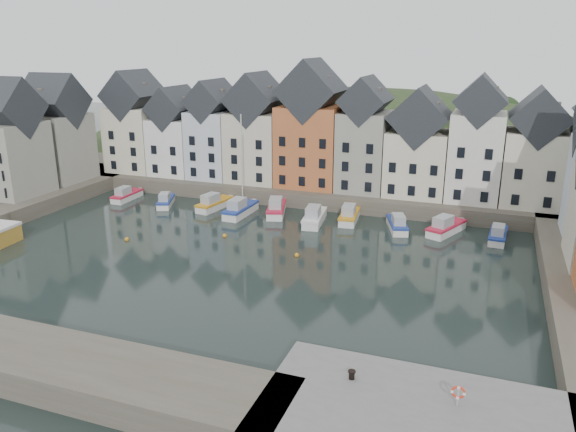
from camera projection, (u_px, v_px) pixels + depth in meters
The scene contains 19 objects.
ground at pixel (225, 266), 57.13m from camera, with size 260.00×260.00×0.00m, color black.
far_quay at pixel (314, 188), 83.73m from camera, with size 90.00×16.00×2.00m, color #4E483C.
near_quay at pixel (418, 427), 31.65m from camera, with size 18.00×10.00×2.00m, color #60605E.
hillside at pixel (352, 249), 112.64m from camera, with size 153.60×70.40×64.00m.
far_terrace at pixel (333, 139), 78.54m from camera, with size 72.37×8.16×17.78m.
left_terrace at pixel (34, 139), 78.47m from camera, with size 7.65×17.00×15.69m.
mooring_buoys at pixel (214, 243), 63.18m from camera, with size 20.50×5.50×0.50m.
boat_a at pixel (126, 195), 80.85m from camera, with size 1.97×5.89×2.24m.
boat_b at pixel (166, 201), 78.02m from camera, with size 3.74×5.87×2.16m.
boat_c at pixel (214, 204), 76.44m from camera, with size 2.99×6.73×2.49m.
boat_d at pixel (240, 209), 73.58m from camera, with size 2.34×7.03×13.35m.
boat_e at pixel (276, 209), 74.04m from camera, with size 4.05×7.26×2.66m.
boat_f at pixel (314, 217), 70.32m from camera, with size 3.07×7.17×2.67m.
boat_g at pixel (349, 215), 71.24m from camera, with size 2.77×6.81×2.54m.
boat_h at pixel (397, 225), 67.86m from camera, with size 3.68×6.32×2.32m.
boat_i at pixel (446, 228), 66.53m from camera, with size 4.42×6.93×2.55m.
boat_j at pixel (498, 235), 64.20m from camera, with size 2.15×5.93×2.24m.
mooring_bollard at pixel (352, 374), 34.38m from camera, with size 0.48×0.48×0.56m.
life_ring_post at pixel (458, 393), 31.65m from camera, with size 0.80×0.17×1.30m.
Camera 1 is at (24.34, -47.58, 21.78)m, focal length 35.00 mm.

